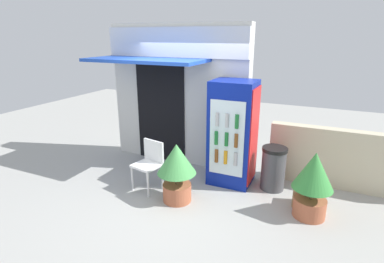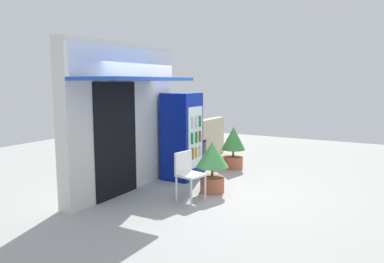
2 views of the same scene
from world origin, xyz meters
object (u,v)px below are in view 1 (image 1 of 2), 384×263
Objects in this scene: drink_cooler at (233,133)px; cardboard_box at (306,198)px; trash_bin at (273,168)px; plastic_chair at (150,161)px; potted_plant_curbside at (313,180)px; potted_plant_near_shop at (177,167)px.

drink_cooler is 4.52× the size of cardboard_box.
plastic_chair is at bearing -156.25° from trash_bin.
drink_cooler is 2.16× the size of plastic_chair.
potted_plant_curbside is at bearing -77.91° from cardboard_box.
cardboard_box is (0.61, -0.36, -0.25)m from trash_bin.
potted_plant_near_shop is 1.27× the size of trash_bin.
potted_plant_near_shop is at bearing -160.32° from cardboard_box.
trash_bin is (2.00, 0.88, -0.13)m from plastic_chair.
trash_bin is (0.76, 0.03, -0.56)m from drink_cooler.
drink_cooler is at bearing 59.59° from potted_plant_near_shop.
potted_plant_near_shop is 0.96× the size of potted_plant_curbside.
potted_plant_near_shop is (0.63, -0.19, 0.08)m from plastic_chair.
potted_plant_near_shop is (-0.61, -1.04, -0.35)m from drink_cooler.
trash_bin is at bearing 2.20° from drink_cooler.
drink_cooler reaches higher than potted_plant_curbside.
drink_cooler is 1.62m from cardboard_box.
drink_cooler is at bearing 166.27° from cardboard_box.
potted_plant_near_shop is at bearing -168.49° from potted_plant_curbside.
trash_bin is at bearing 149.20° from cardboard_box.
potted_plant_curbside is 2.47× the size of cardboard_box.
drink_cooler reaches higher than cardboard_box.
drink_cooler reaches higher than plastic_chair.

